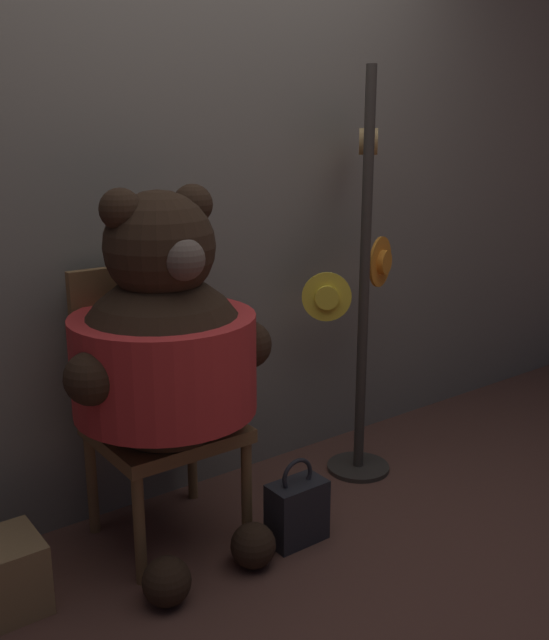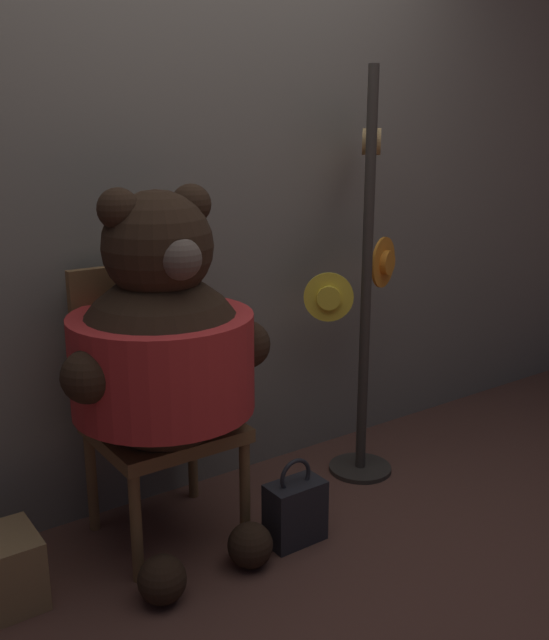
# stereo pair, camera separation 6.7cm
# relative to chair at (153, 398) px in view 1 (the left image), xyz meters

# --- Properties ---
(ground_plane) EXTENTS (14.00, 14.00, 0.00)m
(ground_plane) POSITION_rel_chair_xyz_m (0.31, -0.48, -0.53)
(ground_plane) COLOR brown
(wall_back) EXTENTS (8.00, 0.10, 2.28)m
(wall_back) POSITION_rel_chair_xyz_m (0.31, 0.26, 0.61)
(wall_back) COLOR slate
(wall_back) RESTS_ON ground_plane
(chair) EXTENTS (0.49, 0.46, 1.01)m
(chair) POSITION_rel_chair_xyz_m (0.00, 0.00, 0.00)
(chair) COLOR brown
(chair) RESTS_ON ground_plane
(teddy_bear) EXTENTS (0.76, 0.68, 1.32)m
(teddy_bear) POSITION_rel_chair_xyz_m (-0.03, -0.16, 0.23)
(teddy_bear) COLOR black
(teddy_bear) RESTS_ON ground_plane
(hat_display_rack) EXTENTS (0.47, 0.37, 1.74)m
(hat_display_rack) POSITION_rel_chair_xyz_m (0.97, -0.07, 0.29)
(hat_display_rack) COLOR #332D28
(hat_display_rack) RESTS_ON ground_plane
(handbag_on_ground) EXTENTS (0.22, 0.13, 0.33)m
(handbag_on_ground) POSITION_rel_chair_xyz_m (0.36, -0.40, -0.41)
(handbag_on_ground) COLOR #232328
(handbag_on_ground) RESTS_ON ground_plane
(wooden_crate) EXTENTS (0.24, 0.24, 0.24)m
(wooden_crate) POSITION_rel_chair_xyz_m (-0.63, -0.15, -0.41)
(wooden_crate) COLOR #937047
(wooden_crate) RESTS_ON ground_plane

